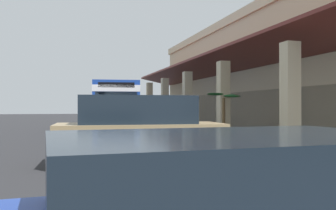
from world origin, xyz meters
The scene contains 7 objects.
ground centered at (0.00, 8.00, 0.00)m, with size 120.00×120.00×0.00m, color #262628.
curb_strip centered at (2.43, 3.78, 0.06)m, with size 35.75×0.50×0.12m, color #9E998E.
plaza_building centered at (2.43, 13.40, 3.95)m, with size 30.09×13.68×7.89m.
transit_bus centered at (0.82, 0.64, 1.85)m, with size 11.40×3.65×3.34m.
parked_suv_tan centered at (15.57, -0.44, 1.02)m, with size 2.92×4.92×1.97m.
pedestrian centered at (11.88, -1.51, 0.96)m, with size 0.65×0.48×1.71m.
potted_palm centered at (8.66, 5.28, 0.56)m, with size 2.07×1.96×2.42m.
Camera 1 is at (26.13, -2.45, 1.66)m, focal length 39.49 mm.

